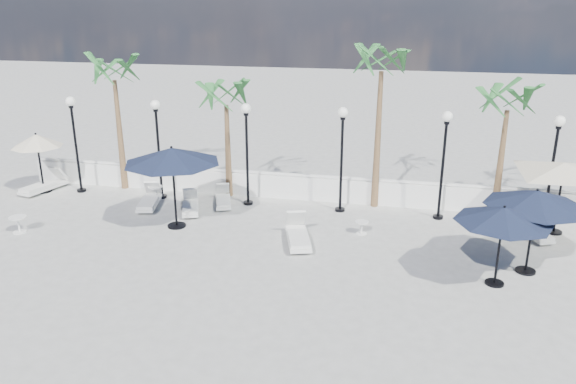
% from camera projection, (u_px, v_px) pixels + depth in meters
% --- Properties ---
extents(ground, '(100.00, 100.00, 0.00)m').
position_uv_depth(ground, '(309.00, 298.00, 14.62)').
color(ground, gray).
rests_on(ground, ground).
extents(balustrade, '(26.00, 0.30, 1.01)m').
position_uv_depth(balustrade, '(343.00, 190.00, 21.40)').
color(balustrade, white).
rests_on(balustrade, ground).
extents(lamppost_0, '(0.36, 0.36, 3.84)m').
position_uv_depth(lamppost_0, '(74.00, 131.00, 21.88)').
color(lamppost_0, black).
rests_on(lamppost_0, ground).
extents(lamppost_1, '(0.36, 0.36, 3.84)m').
position_uv_depth(lamppost_1, '(158.00, 136.00, 21.20)').
color(lamppost_1, black).
rests_on(lamppost_1, ground).
extents(lamppost_2, '(0.36, 0.36, 3.84)m').
position_uv_depth(lamppost_2, '(247.00, 140.00, 20.51)').
color(lamppost_2, black).
rests_on(lamppost_2, ground).
extents(lamppost_3, '(0.36, 0.36, 3.84)m').
position_uv_depth(lamppost_3, '(342.00, 145.00, 19.82)').
color(lamppost_3, black).
rests_on(lamppost_3, ground).
extents(lamppost_4, '(0.36, 0.36, 3.84)m').
position_uv_depth(lamppost_4, '(444.00, 150.00, 19.13)').
color(lamppost_4, black).
rests_on(lamppost_4, ground).
extents(lamppost_5, '(0.36, 0.36, 3.84)m').
position_uv_depth(lamppost_5, '(554.00, 156.00, 18.44)').
color(lamppost_5, black).
rests_on(lamppost_5, ground).
extents(palm_0, '(2.60, 2.60, 5.50)m').
position_uv_depth(palm_0, '(114.00, 77.00, 21.66)').
color(palm_0, brown).
rests_on(palm_0, ground).
extents(palm_1, '(2.60, 2.60, 4.70)m').
position_uv_depth(palm_1, '(226.00, 101.00, 21.03)').
color(palm_1, brown).
rests_on(palm_1, ground).
extents(palm_2, '(2.60, 2.60, 6.10)m').
position_uv_depth(palm_2, '(382.00, 68.00, 19.46)').
color(palm_2, brown).
rests_on(palm_2, ground).
extents(palm_3, '(2.60, 2.60, 4.90)m').
position_uv_depth(palm_3, '(508.00, 106.00, 19.00)').
color(palm_3, brown).
rests_on(palm_3, ground).
extents(lounger_0, '(1.16, 2.13, 0.76)m').
position_uv_depth(lounger_0, '(44.00, 185.00, 22.65)').
color(lounger_0, silver).
rests_on(lounger_0, ground).
extents(lounger_1, '(1.13, 1.81, 0.65)m').
position_uv_depth(lounger_1, '(190.00, 206.00, 20.48)').
color(lounger_1, silver).
rests_on(lounger_1, ground).
extents(lounger_2, '(1.03, 1.99, 0.71)m').
position_uv_depth(lounger_2, '(149.00, 201.00, 20.98)').
color(lounger_2, silver).
rests_on(lounger_2, ground).
extents(lounger_3, '(1.22, 2.15, 0.77)m').
position_uv_depth(lounger_3, '(298.00, 236.00, 17.84)').
color(lounger_3, silver).
rests_on(lounger_3, ground).
extents(lounger_4, '(1.05, 1.73, 0.62)m').
position_uv_depth(lounger_4, '(223.00, 200.00, 21.17)').
color(lounger_4, silver).
rests_on(lounger_4, ground).
extents(lounger_5, '(0.89, 1.87, 0.67)m').
position_uv_depth(lounger_5, '(506.00, 220.00, 19.17)').
color(lounger_5, silver).
rests_on(lounger_5, ground).
extents(lounger_7, '(1.11, 1.74, 0.62)m').
position_uv_depth(lounger_7, '(533.00, 231.00, 18.33)').
color(lounger_7, silver).
rests_on(lounger_7, ground).
extents(side_table_0, '(0.57, 0.57, 0.55)m').
position_uv_depth(side_table_0, '(18.00, 223.00, 18.64)').
color(side_table_0, silver).
rests_on(side_table_0, ground).
extents(side_table_1, '(0.56, 0.56, 0.55)m').
position_uv_depth(side_table_1, '(155.00, 192.00, 21.65)').
color(side_table_1, silver).
rests_on(side_table_1, ground).
extents(side_table_2, '(0.45, 0.45, 0.44)m').
position_uv_depth(side_table_2, '(362.00, 226.00, 18.55)').
color(side_table_2, silver).
rests_on(side_table_2, ground).
extents(parasol_navy_left, '(3.22, 3.22, 2.85)m').
position_uv_depth(parasol_navy_left, '(172.00, 156.00, 18.40)').
color(parasol_navy_left, black).
rests_on(parasol_navy_left, ground).
extents(parasol_navy_mid, '(2.56, 2.56, 2.30)m').
position_uv_depth(parasol_navy_mid, '(503.00, 215.00, 14.70)').
color(parasol_navy_mid, black).
rests_on(parasol_navy_mid, ground).
extents(parasol_navy_right, '(2.82, 2.82, 2.52)m').
position_uv_depth(parasol_navy_right, '(536.00, 199.00, 15.31)').
color(parasol_navy_right, black).
rests_on(parasol_navy_right, ground).
extents(parasol_cream_sq_a, '(5.32, 5.32, 2.61)m').
position_uv_depth(parasol_cream_sq_a, '(565.00, 163.00, 17.93)').
color(parasol_cream_sq_a, black).
rests_on(parasol_cream_sq_a, ground).
extents(parasol_cream_small, '(1.98, 1.98, 2.43)m').
position_uv_depth(parasol_cream_small, '(37.00, 141.00, 22.04)').
color(parasol_cream_small, black).
rests_on(parasol_cream_small, ground).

